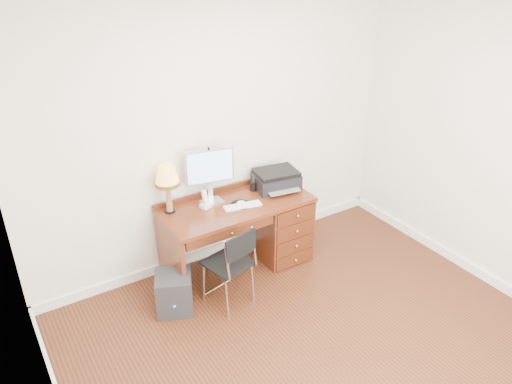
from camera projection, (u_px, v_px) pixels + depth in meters
ground at (322, 350)px, 4.18m from camera, size 4.00×4.00×0.00m
room_shell at (279, 303)px, 4.63m from camera, size 4.00×4.00×4.00m
desk at (264, 224)px, 5.20m from camera, size 1.50×0.67×0.75m
monitor at (209, 169)px, 4.77m from camera, size 0.48×0.19×0.55m
keyboard at (243, 206)px, 4.83m from camera, size 0.38×0.17×0.01m
mouse_pad at (241, 204)px, 4.86m from camera, size 0.20×0.20×0.04m
printer at (276, 179)px, 5.15m from camera, size 0.49×0.41×0.20m
leg_lamp at (167, 178)px, 4.58m from camera, size 0.24×0.24×0.48m
phone at (205, 203)px, 4.79m from camera, size 0.10×0.10×0.18m
pen_cup at (253, 186)px, 5.12m from camera, size 0.07×0.07×0.09m
chair at (231, 260)px, 4.48m from camera, size 0.46×0.46×0.81m
equipment_box at (174, 292)px, 4.56m from camera, size 0.43×0.43×0.38m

